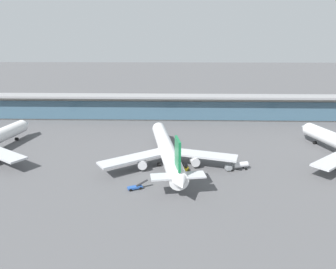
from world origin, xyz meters
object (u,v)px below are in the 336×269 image
Objects in this scene: service_truck_mid_apron_yellow at (186,169)px; airliner_centre_stand at (167,150)px; service_truck_by_tail_blue at (136,187)px; service_truck_under_wing_grey at (238,165)px.

airliner_centre_stand is at bearing 135.84° from service_truck_mid_apron_yellow.
service_truck_by_tail_blue reaches higher than service_truck_mid_apron_yellow.
airliner_centre_stand is 11.18m from service_truck_mid_apron_yellow.
airliner_centre_stand is 23.89m from service_truck_by_tail_blue.
airliner_centre_stand is at bearing 65.83° from service_truck_by_tail_blue.
service_truck_under_wing_grey is at bearing 6.76° from service_truck_mid_apron_yellow.
service_truck_under_wing_grey is (26.64, -4.71, -4.04)m from airliner_centre_stand.
airliner_centre_stand is 7.69× the size of service_truck_under_wing_grey.
airliner_centre_stand is 27.35m from service_truck_under_wing_grey.
service_truck_mid_apron_yellow is (7.22, -7.01, -4.87)m from airliner_centre_stand.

